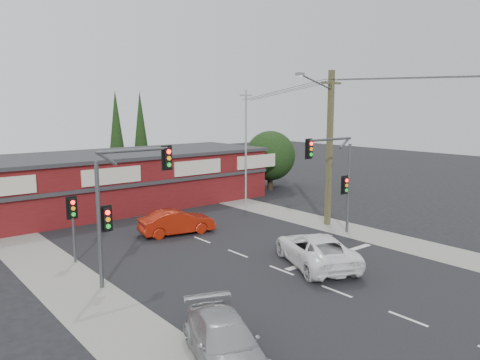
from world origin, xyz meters
TOP-DOWN VIEW (x-y plane):
  - ground at (0.00, 0.00)m, footprint 120.00×120.00m
  - road_strip at (0.00, 5.00)m, footprint 14.00×70.00m
  - verge_left at (-8.50, 5.00)m, footprint 3.00×70.00m
  - verge_right at (8.50, 5.00)m, footprint 3.00×70.00m
  - stop_line at (3.50, -1.50)m, footprint 6.50×0.35m
  - white_suv at (1.84, -1.86)m, footprint 4.74×6.27m
  - silver_suv at (-7.03, -6.11)m, footprint 3.53×5.12m
  - red_sedan at (-0.44, 7.32)m, footprint 4.78×2.47m
  - lane_dashes at (0.00, -4.70)m, footprint 0.12×28.19m
  - shop_building at (-0.99, 16.99)m, footprint 27.30×8.40m
  - tree_cluster at (14.69, 15.44)m, footprint 5.90×5.10m
  - conifer_near at (3.50, 24.00)m, footprint 1.80×1.80m
  - conifer_far at (7.00, 26.00)m, footprint 1.80×1.80m
  - traffic_mast_left at (-6.43, 2.00)m, footprint 3.77×0.27m
  - traffic_mast_right at (6.86, 1.00)m, footprint 3.96×0.27m
  - pedestal_signal at (-7.20, 6.01)m, footprint 0.55×0.27m
  - utility_pole at (8.36, 2.99)m, footprint 4.38×0.59m
  - steel_pole at (9.00, 12.00)m, footprint 1.20×0.16m
  - power_lines at (8.47, -2.47)m, footprint 2.01×29.00m

SIDE VIEW (x-z plane):
  - ground at x=0.00m, z-range 0.00..0.00m
  - road_strip at x=0.00m, z-range 0.00..0.01m
  - verge_left at x=-8.50m, z-range 0.00..0.02m
  - verge_right at x=8.50m, z-range 0.00..0.02m
  - stop_line at x=3.50m, z-range 0.01..0.02m
  - lane_dashes at x=0.00m, z-range 0.01..0.02m
  - silver_suv at x=-7.03m, z-range 0.00..1.38m
  - red_sedan at x=-0.44m, z-range 0.00..1.50m
  - white_suv at x=1.84m, z-range 0.00..1.58m
  - shop_building at x=-0.99m, z-range 0.02..4.25m
  - pedestal_signal at x=-7.20m, z-range 0.72..4.09m
  - tree_cluster at x=14.69m, z-range 0.15..5.65m
  - traffic_mast_left at x=-6.43m, z-range 0.94..6.92m
  - traffic_mast_right at x=6.86m, z-range 0.96..6.93m
  - steel_pole at x=9.00m, z-range 0.20..9.20m
  - utility_pole at x=8.36m, z-range 0.40..10.40m
  - conifer_near at x=3.50m, z-range 0.85..10.10m
  - conifer_far at x=7.00m, z-range 0.85..10.10m
  - power_lines at x=8.47m, z-range 8.43..9.65m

